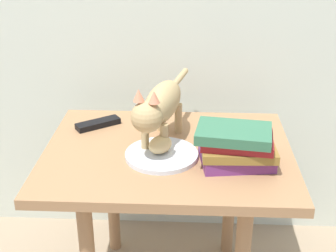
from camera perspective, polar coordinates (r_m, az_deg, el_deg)
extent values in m
cube|color=#9E724C|center=(1.47, 0.00, -3.36)|extent=(0.76, 0.59, 0.03)
cylinder|color=#9E724C|center=(1.82, -6.65, -7.62)|extent=(0.04, 0.04, 0.53)
cylinder|color=#9E724C|center=(1.81, 7.40, -7.97)|extent=(0.04, 0.04, 0.53)
cylinder|color=silver|center=(1.42, -0.77, -3.46)|extent=(0.22, 0.22, 0.01)
ellipsoid|color=#E0BC7A|center=(1.41, -0.94, -2.23)|extent=(0.09, 0.10, 0.05)
cylinder|color=tan|center=(1.41, -0.45, -1.63)|extent=(0.02, 0.02, 0.10)
cylinder|color=tan|center=(1.43, -2.76, -1.33)|extent=(0.02, 0.02, 0.10)
cylinder|color=tan|center=(1.55, 1.24, 0.92)|extent=(0.02, 0.02, 0.10)
cylinder|color=tan|center=(1.57, -0.88, 1.17)|extent=(0.02, 0.02, 0.10)
ellipsoid|color=tan|center=(1.46, -0.63, 2.87)|extent=(0.15, 0.27, 0.11)
sphere|color=tan|center=(1.32, -2.55, 1.07)|extent=(0.09, 0.09, 0.09)
cone|color=#DD8460|center=(1.29, -1.68, 3.50)|extent=(0.03, 0.03, 0.03)
cone|color=#DD8460|center=(1.30, -3.52, 3.69)|extent=(0.03, 0.03, 0.03)
cylinder|color=tan|center=(1.64, 1.42, 5.76)|extent=(0.06, 0.16, 0.02)
cube|color=#72337A|center=(1.40, 8.14, -3.66)|extent=(0.22, 0.17, 0.04)
cube|color=olive|center=(1.37, 8.40, -2.86)|extent=(0.21, 0.14, 0.03)
cube|color=maroon|center=(1.37, 8.28, -1.66)|extent=(0.21, 0.17, 0.02)
cube|color=#336B4C|center=(1.34, 7.85, -0.87)|extent=(0.22, 0.17, 0.03)
cube|color=black|center=(1.62, -8.33, 0.28)|extent=(0.15, 0.12, 0.02)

